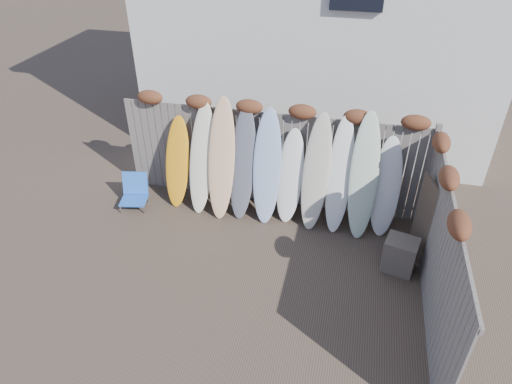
% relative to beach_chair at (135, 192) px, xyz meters
% --- Properties ---
extents(ground, '(80.00, 80.00, 0.00)m').
position_rel_beach_chair_xyz_m(ground, '(2.66, -1.62, -0.32)').
color(ground, '#493A2D').
extents(back_fence, '(6.05, 0.28, 2.24)m').
position_rel_beach_chair_xyz_m(back_fence, '(2.72, 0.77, 0.87)').
color(back_fence, slate).
rests_on(back_fence, ground).
extents(right_fence, '(0.28, 4.40, 2.24)m').
position_rel_beach_chair_xyz_m(right_fence, '(5.65, -1.37, 0.82)').
color(right_fence, slate).
rests_on(right_fence, ground).
extents(house, '(8.50, 5.50, 6.33)m').
position_rel_beach_chair_xyz_m(house, '(3.16, 4.88, 2.88)').
color(house, silver).
rests_on(house, ground).
extents(beach_chair, '(0.61, 0.64, 0.69)m').
position_rel_beach_chair_xyz_m(beach_chair, '(0.00, 0.00, 0.00)').
color(beach_chair, blue).
rests_on(beach_chair, ground).
extents(wooden_crate, '(0.62, 0.56, 0.62)m').
position_rel_beach_chair_xyz_m(wooden_crate, '(5.26, -0.72, -0.01)').
color(wooden_crate, brown).
rests_on(wooden_crate, ground).
extents(lattice_panel, '(0.32, 1.02, 1.58)m').
position_rel_beach_chair_xyz_m(lattice_panel, '(5.63, -0.50, 0.47)').
color(lattice_panel, brown).
rests_on(lattice_panel, ground).
extents(surfboard_0, '(0.54, 0.68, 1.82)m').
position_rel_beach_chair_xyz_m(surfboard_0, '(0.85, 0.38, 0.59)').
color(surfboard_0, '#FFA015').
rests_on(surfboard_0, ground).
extents(surfboard_1, '(0.57, 0.81, 2.17)m').
position_rel_beach_chair_xyz_m(surfboard_1, '(1.39, 0.33, 0.76)').
color(surfboard_1, white).
rests_on(surfboard_1, ground).
extents(surfboard_2, '(0.55, 0.83, 2.32)m').
position_rel_beach_chair_xyz_m(surfboard_2, '(1.81, 0.28, 0.84)').
color(surfboard_2, '#F1C56D').
rests_on(surfboard_2, ground).
extents(surfboard_3, '(0.52, 0.77, 2.16)m').
position_rel_beach_chair_xyz_m(surfboard_3, '(2.22, 0.33, 0.76)').
color(surfboard_3, '#575966').
rests_on(surfboard_3, ground).
extents(surfboard_4, '(0.60, 0.81, 2.18)m').
position_rel_beach_chair_xyz_m(surfboard_4, '(2.70, 0.32, 0.77)').
color(surfboard_4, '#93ADD5').
rests_on(surfboard_4, ground).
extents(surfboard_5, '(0.55, 0.68, 1.81)m').
position_rel_beach_chair_xyz_m(surfboard_5, '(3.14, 0.38, 0.58)').
color(surfboard_5, white).
rests_on(surfboard_5, ground).
extents(surfboard_6, '(0.56, 0.81, 2.19)m').
position_rel_beach_chair_xyz_m(surfboard_6, '(3.63, 0.32, 0.78)').
color(surfboard_6, beige).
rests_on(surfboard_6, ground).
extents(surfboard_7, '(0.46, 0.77, 2.16)m').
position_rel_beach_chair_xyz_m(surfboard_7, '(4.07, 0.34, 0.76)').
color(surfboard_7, white).
rests_on(surfboard_7, ground).
extents(surfboard_8, '(0.58, 0.85, 2.30)m').
position_rel_beach_chair_xyz_m(surfboard_8, '(4.50, 0.29, 0.83)').
color(surfboard_8, beige).
rests_on(surfboard_8, ground).
extents(surfboard_9, '(0.55, 0.68, 1.85)m').
position_rel_beach_chair_xyz_m(surfboard_9, '(4.93, 0.39, 0.60)').
color(surfboard_9, silver).
rests_on(surfboard_9, ground).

